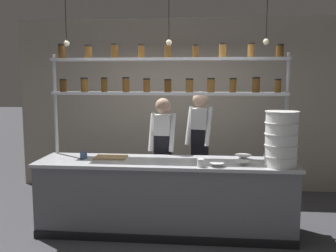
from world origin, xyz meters
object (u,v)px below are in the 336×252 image
prep_bowl_center_back (243,163)px  serving_cup_front (201,163)px  chef_left (163,148)px  prep_bowl_center_front (217,165)px  container_stack (281,139)px  prep_bowl_near_left (243,157)px  serving_cup_by_board (84,155)px  cutting_board (111,157)px  spice_shelf_unit (167,80)px  chef_center (200,142)px

prep_bowl_center_back → serving_cup_front: 0.53m
chef_left → prep_bowl_center_front: 1.11m
container_stack → serving_cup_front: 0.97m
container_stack → prep_bowl_near_left: 0.60m
chef_left → prep_bowl_center_back: bearing=-29.0°
prep_bowl_center_front → serving_cup_by_board: (-1.68, 0.27, 0.02)m
prep_bowl_center_back → serving_cup_front: serving_cup_front is taller
cutting_board → serving_cup_by_board: bearing=-167.8°
chef_left → prep_bowl_center_front: bearing=-43.6°
spice_shelf_unit → serving_cup_front: size_ratio=33.36×
spice_shelf_unit → chef_left: size_ratio=1.85×
chef_left → prep_bowl_center_front: (0.72, -0.84, -0.02)m
prep_bowl_near_left → prep_bowl_center_front: (-0.35, -0.42, -0.01)m
cutting_board → serving_cup_front: 1.22m
cutting_board → serving_cup_by_board: size_ratio=4.47×
chef_center → container_stack: chef_center is taller
prep_bowl_near_left → serving_cup_front: serving_cup_front is taller
spice_shelf_unit → serving_cup_front: bearing=-53.6°
serving_cup_front → serving_cup_by_board: serving_cup_front is taller
cutting_board → prep_bowl_near_left: prep_bowl_near_left is taller
cutting_board → prep_bowl_center_back: size_ratio=2.30×
cutting_board → prep_bowl_near_left: 1.70m
chef_center → prep_bowl_center_back: bearing=-45.8°
serving_cup_front → serving_cup_by_board: (-1.50, 0.30, -0.00)m
spice_shelf_unit → prep_bowl_center_back: size_ratio=17.84×
chef_left → container_stack: chef_left is taller
chef_left → prep_bowl_near_left: chef_left is taller
cutting_board → prep_bowl_center_front: (1.35, -0.34, 0.01)m
container_stack → serving_cup_by_board: (-2.42, 0.18, -0.28)m
chef_center → prep_bowl_near_left: size_ratio=8.20×
spice_shelf_unit → cutting_board: 1.24m
prep_bowl_center_front → chef_left: bearing=130.7°
serving_cup_front → cutting_board: bearing=162.2°
prep_bowl_center_back → serving_cup_by_board: size_ratio=1.94×
chef_center → prep_bowl_center_front: size_ratio=10.16×
spice_shelf_unit → chef_left: bearing=108.1°
spice_shelf_unit → prep_bowl_center_back: bearing=-25.8°
container_stack → prep_bowl_center_front: (-0.74, -0.08, -0.30)m
spice_shelf_unit → serving_cup_front: (0.45, -0.61, -0.95)m
prep_bowl_center_front → serving_cup_by_board: 1.70m
spice_shelf_unit → prep_bowl_center_front: 1.30m
cutting_board → chef_left: bearing=38.8°
container_stack → cutting_board: container_stack is taller
chef_left → serving_cup_by_board: 1.12m
prep_bowl_center_front → cutting_board: bearing=165.8°
serving_cup_by_board → chef_left: bearing=30.9°
chef_center → serving_cup_front: chef_center is taller
cutting_board → prep_bowl_center_front: size_ratio=2.31×
chef_center → prep_bowl_center_front: chef_center is taller
chef_center → container_stack: bearing=-31.1°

